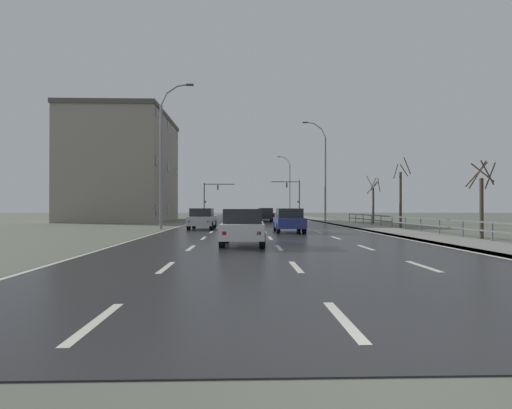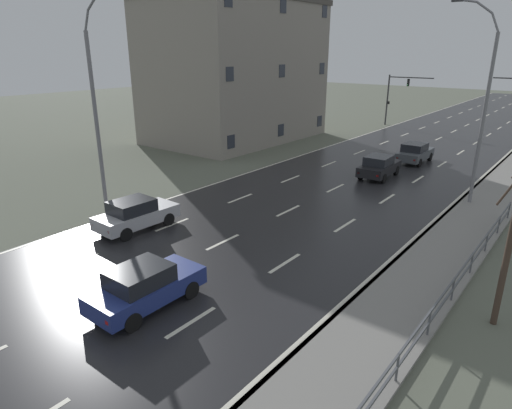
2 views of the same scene
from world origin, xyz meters
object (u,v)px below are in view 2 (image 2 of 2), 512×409
street_lamp_left_bank (97,114)px  car_far_right (379,166)px  traffic_signal_left (396,92)px  car_near_right (136,214)px  street_lamp_midground (482,110)px  car_near_left (145,286)px  brick_building (236,71)px  car_mid_centre (415,153)px

street_lamp_left_bank → car_far_right: size_ratio=2.64×
street_lamp_left_bank → car_far_right: street_lamp_left_bank is taller
traffic_signal_left → car_near_right: traffic_signal_left is taller
street_lamp_midground → car_near_left: (-5.88, -18.59, -4.60)m
street_lamp_midground → traffic_signal_left: 28.66m
car_far_right → car_near_left: 20.70m
brick_building → car_mid_centre: bearing=3.0°
traffic_signal_left → street_lamp_midground: bearing=-59.8°
street_lamp_left_bank → brick_building: bearing=112.7°
street_lamp_left_bank → traffic_signal_left: (0.50, 38.72, -1.55)m
street_lamp_left_bank → car_mid_centre: street_lamp_left_bank is taller
street_lamp_midground → car_mid_centre: street_lamp_midground is taller
car_near_left → car_mid_centre: bearing=90.2°
car_near_right → brick_building: 25.15m
traffic_signal_left → car_near_left: 44.27m
street_lamp_midground → car_mid_centre: size_ratio=2.69×
car_near_left → car_far_right: bearing=91.5°
traffic_signal_left → brick_building: 20.15m
traffic_signal_left → car_far_right: bearing=-70.5°
street_lamp_left_bank → car_mid_centre: bearing=67.8°
car_mid_centre → car_near_left: 26.60m
car_mid_centre → brick_building: brick_building is taller
street_lamp_left_bank → car_mid_centre: (8.96, 21.98, -4.58)m
traffic_signal_left → brick_building: bearing=-117.8°
car_far_right → brick_building: bearing=161.4°
traffic_signal_left → car_far_right: size_ratio=1.39×
traffic_signal_left → car_far_right: 24.21m
car_mid_centre → car_near_left: (0.04, -26.60, 0.00)m
street_lamp_midground → car_near_left: bearing=-107.5°
street_lamp_left_bank → car_near_left: size_ratio=2.68×
car_near_right → traffic_signal_left: bearing=95.4°
car_near_left → street_lamp_left_bank: bearing=153.0°
traffic_signal_left → car_mid_centre: (8.46, -16.74, -3.03)m
car_far_right → car_near_right: same height
street_lamp_midground → car_mid_centre: 10.96m
street_lamp_left_bank → car_near_right: bearing=-7.6°
car_near_left → brick_building: (-17.82, 25.68, 5.76)m
car_far_right → car_near_left: bearing=-91.3°
street_lamp_midground → street_lamp_left_bank: 20.42m
street_lamp_left_bank → car_mid_centre: 24.18m
street_lamp_midground → car_near_right: size_ratio=2.66×
street_lamp_left_bank → car_near_left: street_lamp_left_bank is taller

